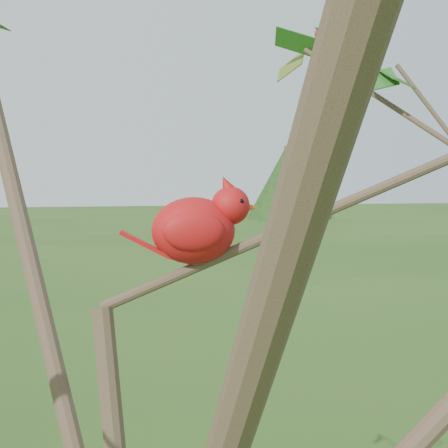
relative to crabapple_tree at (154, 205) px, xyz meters
name	(u,v)px	position (x,y,z in m)	size (l,w,h in m)	color
crabapple_tree	(154,205)	(0.00, 0.00, 0.00)	(2.35, 2.05, 2.95)	#3A2B1F
cardinal	(198,227)	(0.08, 0.11, -0.04)	(0.23, 0.11, 0.16)	red
distant_trees	(77,187)	(-1.16, 24.10, -0.53)	(39.88, 14.81, 3.72)	#3A2B1F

